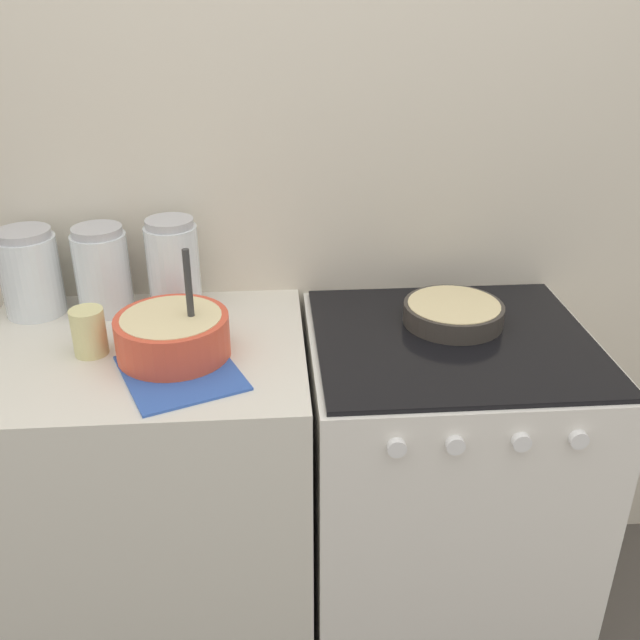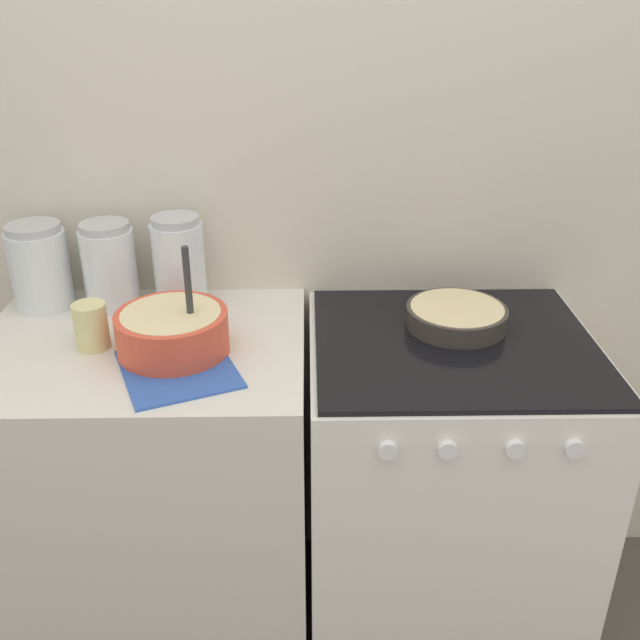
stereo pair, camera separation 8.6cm
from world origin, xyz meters
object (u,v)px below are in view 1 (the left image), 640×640
at_px(mixing_bowl, 173,334).
at_px(storage_jar_right, 174,271).
at_px(storage_jar_middle, 103,276).
at_px(tin_can, 89,332).
at_px(baking_pan, 453,313).
at_px(stove, 440,489).
at_px(storage_jar_left, 31,278).

bearing_deg(mixing_bowl, storage_jar_right, 94.69).
relative_size(storage_jar_middle, tin_can, 2.04).
height_order(baking_pan, storage_jar_right, storage_jar_right).
xyz_separation_m(stove, storage_jar_middle, (-0.86, 0.22, 0.56)).
bearing_deg(tin_can, storage_jar_right, 53.90).
height_order(storage_jar_right, tin_can, storage_jar_right).
distance_m(storage_jar_left, storage_jar_middle, 0.18).
xyz_separation_m(stove, storage_jar_right, (-0.68, 0.22, 0.57)).
distance_m(mixing_bowl, baking_pan, 0.69).
height_order(stove, mixing_bowl, mixing_bowl).
xyz_separation_m(mixing_bowl, storage_jar_left, (-0.38, 0.26, 0.04)).
distance_m(baking_pan, storage_jar_right, 0.72).
bearing_deg(storage_jar_right, storage_jar_middle, 180.00).
distance_m(storage_jar_left, storage_jar_right, 0.36).
relative_size(mixing_bowl, baking_pan, 1.04).
bearing_deg(mixing_bowl, tin_can, 171.34).
bearing_deg(baking_pan, storage_jar_middle, 170.92).
bearing_deg(storage_jar_left, mixing_bowl, -34.77).
xyz_separation_m(storage_jar_left, storage_jar_right, (0.36, 0.00, 0.01)).
bearing_deg(storage_jar_right, mixing_bowl, -85.31).
bearing_deg(stove, storage_jar_middle, 165.77).
distance_m(storage_jar_left, tin_can, 0.30).
xyz_separation_m(mixing_bowl, tin_can, (-0.19, 0.03, -0.00)).
bearing_deg(storage_jar_right, tin_can, -126.10).
xyz_separation_m(mixing_bowl, baking_pan, (0.68, 0.12, -0.03)).
height_order(stove, storage_jar_right, storage_jar_right).
bearing_deg(baking_pan, storage_jar_right, 168.65).
bearing_deg(baking_pan, tin_can, -173.82).
relative_size(storage_jar_left, storage_jar_middle, 0.99).
xyz_separation_m(stove, mixing_bowl, (-0.66, -0.05, 0.52)).
bearing_deg(storage_jar_left, tin_can, -51.38).
distance_m(mixing_bowl, storage_jar_right, 0.27).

